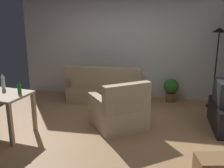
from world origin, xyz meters
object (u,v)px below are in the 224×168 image
couch (105,90)px  armchair (120,111)px  potted_plant (171,89)px  storage_box (215,168)px  bottle_clear (3,83)px  torchiere_lamp (218,46)px  bottle_green (19,89)px

couch → armchair: bearing=112.3°
couch → potted_plant: couch is taller
couch → storage_box: bearing=126.4°
bottle_clear → storage_box: bearing=-14.6°
couch → torchiere_lamp: (2.52, 0.12, 1.11)m
bottle_clear → couch: bearing=51.4°
armchair → torchiere_lamp: bearing=-178.0°
torchiere_lamp → armchair: size_ratio=1.48×
torchiere_lamp → bottle_green: torchiere_lamp is taller
potted_plant → storage_box: 3.14m
bottle_clear → bottle_green: (0.43, -0.19, -0.03)m
couch → potted_plant: size_ratio=3.14×
couch → potted_plant: 1.61m
torchiere_lamp → potted_plant: bearing=168.5°
potted_plant → couch: bearing=-168.8°
couch → potted_plant: (1.58, 0.31, 0.02)m
storage_box → bottle_green: bearing=166.8°
potted_plant → bottle_clear: (-3.07, -2.17, 0.55)m
potted_plant → bottle_green: (-2.64, -2.37, 0.52)m
potted_plant → bottle_clear: size_ratio=2.10×
couch → bottle_clear: size_ratio=6.61×
couch → armchair: 1.55m
bottle_clear → bottle_green: size_ratio=1.33×
bottle_clear → potted_plant: bearing=35.3°
torchiere_lamp → potted_plant: torchiere_lamp is taller
armchair → storage_box: armchair is taller
potted_plant → bottle_green: size_ratio=2.80×
torchiere_lamp → potted_plant: 1.45m
armchair → bottle_green: bearing=-15.8°
couch → bottle_green: 2.37m
potted_plant → bottle_clear: bottle_clear is taller
potted_plant → storage_box: size_ratio=1.19×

